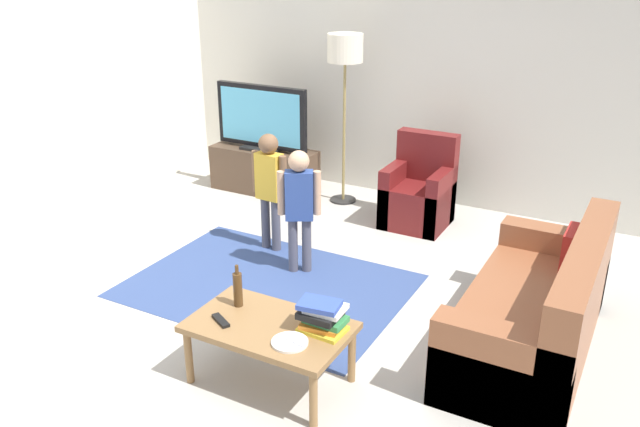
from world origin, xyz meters
TOP-DOWN VIEW (x-y plane):
  - ground at (0.00, 0.00)m, footprint 7.80×7.80m
  - wall_back at (0.00, 3.00)m, footprint 6.00×0.12m
  - area_rug at (-0.38, 0.41)m, footprint 2.20×1.60m
  - tv_stand at (-1.64, 2.30)m, footprint 1.20×0.44m
  - tv at (-1.64, 2.28)m, footprint 1.10×0.28m
  - couch at (1.75, 0.50)m, footprint 0.80×1.80m
  - armchair at (0.22, 2.26)m, footprint 0.60×0.60m
  - floor_lamp at (-0.72, 2.45)m, footprint 0.36×0.36m
  - child_near_tv at (-0.75, 1.04)m, footprint 0.36×0.18m
  - child_center at (-0.29, 0.78)m, footprint 0.32×0.22m
  - coffee_table at (0.32, -0.65)m, footprint 1.00×0.60m
  - book_stack at (0.64, -0.55)m, footprint 0.29×0.23m
  - bottle at (0.02, -0.55)m, footprint 0.06×0.06m
  - tv_remote at (0.04, -0.77)m, footprint 0.17×0.12m
  - plate at (0.54, -0.77)m, footprint 0.22×0.22m

SIDE VIEW (x-z plane):
  - ground at x=0.00m, z-range 0.00..0.00m
  - area_rug at x=-0.38m, z-range 0.00..0.01m
  - tv_stand at x=-1.64m, z-range -0.01..0.49m
  - couch at x=1.75m, z-range -0.14..0.72m
  - armchair at x=0.22m, z-range -0.15..0.75m
  - coffee_table at x=0.32m, z-range 0.16..0.58m
  - plate at x=0.54m, z-range 0.42..0.44m
  - tv_remote at x=0.04m, z-range 0.42..0.44m
  - book_stack at x=0.64m, z-range 0.42..0.61m
  - bottle at x=0.02m, z-range 0.40..0.69m
  - child_center at x=-0.29m, z-range 0.11..1.18m
  - child_near_tv at x=-0.75m, z-range 0.11..1.20m
  - tv at x=-1.64m, z-range 0.49..1.20m
  - wall_back at x=0.00m, z-range 0.00..2.70m
  - floor_lamp at x=-0.72m, z-range 0.65..2.43m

